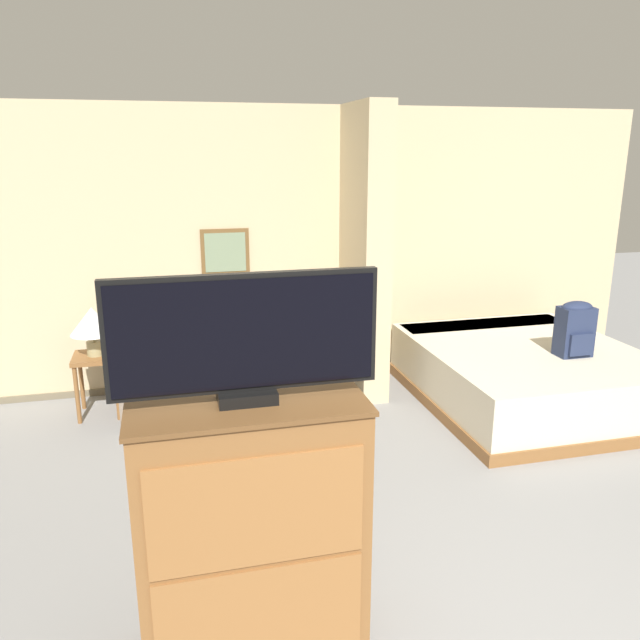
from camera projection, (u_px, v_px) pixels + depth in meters
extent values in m
cube|color=#CCB78E|center=(310.00, 247.00, 5.99)|extent=(6.80, 0.12, 2.60)
cube|color=#70644E|center=(312.00, 374.00, 6.26)|extent=(6.80, 0.02, 0.06)
cube|color=brown|center=(225.00, 252.00, 5.72)|extent=(0.44, 0.02, 0.43)
cube|color=gray|center=(225.00, 252.00, 5.71)|extent=(0.37, 0.01, 0.36)
cube|color=#CCB78E|center=(364.00, 253.00, 5.63)|extent=(0.24, 0.84, 2.60)
cube|color=gray|center=(235.00, 378.00, 5.59)|extent=(1.57, 0.84, 0.44)
cube|color=gray|center=(229.00, 322.00, 5.78)|extent=(1.57, 0.20, 0.44)
cube|color=gray|center=(133.00, 387.00, 5.39)|extent=(0.19, 0.84, 0.44)
cylinder|color=gray|center=(131.00, 358.00, 5.32)|extent=(0.21, 0.84, 0.21)
cube|color=gray|center=(329.00, 370.00, 5.80)|extent=(0.19, 0.84, 0.44)
cylinder|color=gray|center=(330.00, 343.00, 5.73)|extent=(0.21, 0.84, 0.21)
cube|color=gray|center=(189.00, 355.00, 5.38)|extent=(0.77, 0.60, 0.10)
cube|color=gray|center=(278.00, 348.00, 5.57)|extent=(0.77, 0.60, 0.10)
cube|color=brown|center=(244.00, 399.00, 4.75)|extent=(0.77, 0.43, 0.04)
cylinder|color=brown|center=(201.00, 437.00, 4.55)|extent=(0.04, 0.04, 0.35)
cylinder|color=brown|center=(294.00, 427.00, 4.72)|extent=(0.04, 0.04, 0.35)
cylinder|color=brown|center=(198.00, 418.00, 4.88)|extent=(0.04, 0.04, 0.35)
cylinder|color=brown|center=(285.00, 409.00, 5.04)|extent=(0.04, 0.04, 0.35)
cube|color=brown|center=(96.00, 357.00, 5.25)|extent=(0.38, 0.38, 0.04)
cylinder|color=brown|center=(77.00, 395.00, 5.13)|extent=(0.04, 0.04, 0.50)
cylinder|color=brown|center=(117.00, 392.00, 5.21)|extent=(0.04, 0.04, 0.50)
cylinder|color=brown|center=(82.00, 382.00, 5.43)|extent=(0.04, 0.04, 0.50)
cylinder|color=brown|center=(119.00, 379.00, 5.50)|extent=(0.04, 0.04, 0.50)
cylinder|color=tan|center=(95.00, 348.00, 5.23)|extent=(0.14, 0.14, 0.12)
cylinder|color=tan|center=(94.00, 337.00, 5.20)|extent=(0.02, 0.02, 0.07)
cone|color=silver|center=(92.00, 321.00, 5.16)|extent=(0.38, 0.38, 0.23)
cube|color=brown|center=(251.00, 531.00, 2.73)|extent=(0.96, 0.46, 1.19)
cube|color=brown|center=(247.00, 403.00, 2.57)|extent=(0.98, 0.48, 0.02)
cube|color=#946133|center=(258.00, 512.00, 2.45)|extent=(0.86, 0.01, 0.47)
cube|color=#946133|center=(261.00, 618.00, 2.58)|extent=(0.86, 0.01, 0.47)
cube|color=black|center=(247.00, 395.00, 2.56)|extent=(0.24, 0.16, 0.05)
cube|color=black|center=(245.00, 333.00, 2.49)|extent=(1.09, 0.04, 0.49)
cube|color=black|center=(246.00, 335.00, 2.47)|extent=(1.05, 0.01, 0.45)
cube|color=brown|center=(524.00, 396.00, 5.63)|extent=(1.84, 2.09, 0.10)
cube|color=beige|center=(527.00, 369.00, 5.56)|extent=(1.80, 2.05, 0.41)
cube|color=white|center=(484.00, 328.00, 6.27)|extent=(1.68, 0.36, 0.10)
cube|color=#232D4C|center=(574.00, 331.00, 5.24)|extent=(0.28, 0.18, 0.42)
cube|color=#232D4C|center=(581.00, 345.00, 5.17)|extent=(0.21, 0.03, 0.19)
ellipsoid|color=#232D4C|center=(577.00, 307.00, 5.19)|extent=(0.27, 0.17, 0.10)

